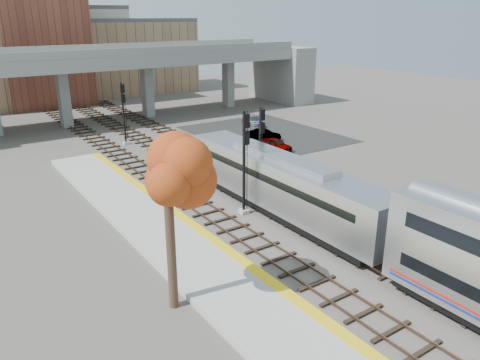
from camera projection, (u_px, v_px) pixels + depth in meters
ground at (368, 272)px, 25.54m from camera, size 160.00×160.00×0.00m
platform at (262, 314)px, 21.64m from camera, size 4.50×60.00×0.35m
yellow_strip at (293, 298)px, 22.59m from camera, size 0.70×60.00×0.01m
tracks at (250, 197)px, 35.75m from camera, size 10.70×95.00×0.25m
overpass at (132, 74)px, 61.25m from camera, size 54.00×12.00×9.50m
buildings_far at (58, 49)px, 75.42m from camera, size 43.00×21.00×20.60m
parking_lot at (264, 134)px, 54.76m from camera, size 14.00×18.00×0.04m
locomotive at (281, 183)px, 32.20m from camera, size 3.02×19.05×4.10m
signal_mast_near at (244, 164)px, 31.75m from camera, size 0.60×0.64×7.31m
signal_mast_mid at (260, 150)px, 36.98m from camera, size 0.60×0.64×6.53m
signal_mast_far at (124, 115)px, 49.32m from camera, size 0.60×0.64×6.58m
tree at (167, 179)px, 20.36m from camera, size 3.60×3.60×8.79m
car_a at (276, 144)px, 47.93m from camera, size 2.05×3.82×1.23m
car_b at (264, 135)px, 51.76m from camera, size 3.23×3.71×1.21m
car_c at (253, 121)px, 58.63m from camera, size 2.58×4.56×1.25m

